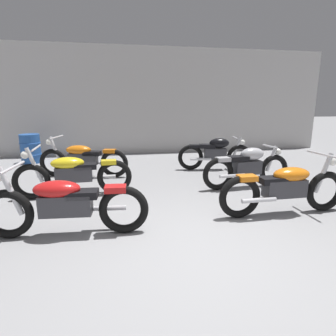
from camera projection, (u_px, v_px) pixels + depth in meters
ground_plane at (201, 253)px, 3.33m from camera, size 60.00×60.00×0.00m
back_wall at (142, 101)px, 9.65m from camera, size 13.41×0.24×3.60m
motorcycle_left_row_0 at (65, 203)px, 3.67m from camera, size 2.17×0.68×0.97m
motorcycle_left_row_1 at (73, 173)px, 5.25m from camera, size 2.17×0.68×0.97m
motorcycle_left_row_2 at (83, 158)px, 6.67m from camera, size 2.13×0.80×0.97m
motorcycle_right_row_0 at (285, 187)px, 4.39m from camera, size 2.17×0.68×0.97m
motorcycle_right_row_1 at (248, 166)px, 5.80m from camera, size 1.97×0.50×0.88m
motorcycle_right_row_2 at (216, 153)px, 7.38m from camera, size 1.96×0.54×0.88m
oil_drum at (31, 149)px, 8.26m from camera, size 0.59×0.59×0.85m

